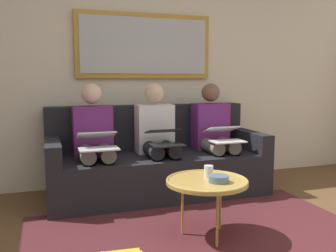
# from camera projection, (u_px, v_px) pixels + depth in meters

# --- Properties ---
(wall_rear) EXTENTS (6.00, 0.12, 2.60)m
(wall_rear) POSITION_uv_depth(u_px,v_px,m) (143.00, 69.00, 4.23)
(wall_rear) COLOR beige
(wall_rear) RESTS_ON ground_plane
(area_rug) EXTENTS (2.60, 1.80, 0.01)m
(area_rug) POSITION_uv_depth(u_px,v_px,m) (204.00, 239.00, 2.75)
(area_rug) COLOR #4C1E23
(area_rug) RESTS_ON ground_plane
(couch) EXTENTS (2.20, 0.90, 0.90)m
(couch) POSITION_uv_depth(u_px,v_px,m) (155.00, 163.00, 3.90)
(couch) COLOR black
(couch) RESTS_ON ground_plane
(framed_mirror) EXTENTS (1.53, 0.05, 0.71)m
(framed_mirror) POSITION_uv_depth(u_px,v_px,m) (145.00, 46.00, 4.11)
(framed_mirror) COLOR #B7892D
(coffee_table) EXTENTS (0.61, 0.61, 0.45)m
(coffee_table) POSITION_uv_depth(u_px,v_px,m) (207.00, 182.00, 2.75)
(coffee_table) COLOR tan
(coffee_table) RESTS_ON ground_plane
(cup) EXTENTS (0.07, 0.07, 0.09)m
(cup) POSITION_uv_depth(u_px,v_px,m) (209.00, 171.00, 2.84)
(cup) COLOR silver
(cup) RESTS_ON coffee_table
(bowl) EXTENTS (0.15, 0.15, 0.05)m
(bowl) POSITION_uv_depth(u_px,v_px,m) (219.00, 179.00, 2.70)
(bowl) COLOR slate
(bowl) RESTS_ON coffee_table
(person_left) EXTENTS (0.38, 0.58, 1.14)m
(person_left) POSITION_uv_depth(u_px,v_px,m) (214.00, 133.00, 4.00)
(person_left) COLOR #66236B
(person_left) RESTS_ON couch
(laptop_white) EXTENTS (0.33, 0.35, 0.15)m
(laptop_white) POSITION_uv_depth(u_px,v_px,m) (224.00, 134.00, 3.77)
(laptop_white) COLOR white
(person_middle) EXTENTS (0.38, 0.58, 1.14)m
(person_middle) POSITION_uv_depth(u_px,v_px,m) (157.00, 136.00, 3.80)
(person_middle) COLOR silver
(person_middle) RESTS_ON couch
(laptop_black) EXTENTS (0.31, 0.36, 0.15)m
(laptop_black) POSITION_uv_depth(u_px,v_px,m) (165.00, 137.00, 3.57)
(laptop_black) COLOR black
(person_right) EXTENTS (0.38, 0.58, 1.14)m
(person_right) POSITION_uv_depth(u_px,v_px,m) (94.00, 139.00, 3.60)
(person_right) COLOR #66236B
(person_right) RESTS_ON couch
(laptop_silver) EXTENTS (0.35, 0.35, 0.15)m
(laptop_silver) POSITION_uv_depth(u_px,v_px,m) (97.00, 141.00, 3.37)
(laptop_silver) COLOR silver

